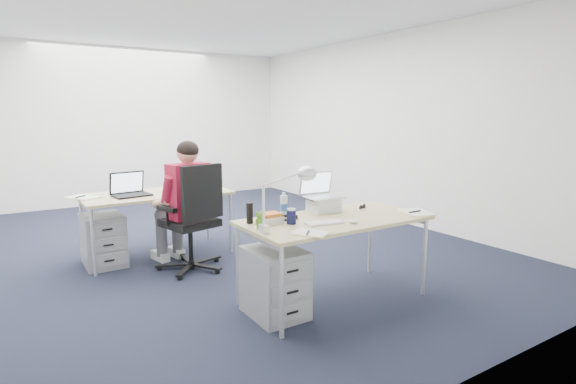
% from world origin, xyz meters
% --- Properties ---
extents(floor, '(7.00, 7.00, 0.00)m').
position_xyz_m(floor, '(0.00, 0.00, 0.00)').
color(floor, black).
rests_on(floor, ground).
extents(room, '(6.02, 7.02, 2.80)m').
position_xyz_m(room, '(0.00, 0.00, 1.71)').
color(room, white).
rests_on(room, ground).
extents(desk_near, '(1.60, 0.80, 0.73)m').
position_xyz_m(desk_near, '(0.35, -2.09, 0.68)').
color(desk_near, tan).
rests_on(desk_near, ground).
extents(desk_far, '(1.60, 0.80, 0.73)m').
position_xyz_m(desk_far, '(-0.57, -0.01, 0.68)').
color(desk_far, tan).
rests_on(desk_far, ground).
extents(office_chair, '(0.85, 0.85, 1.12)m').
position_xyz_m(office_chair, '(-0.42, -0.70, 0.32)').
color(office_chair, black).
rests_on(office_chair, ground).
extents(seated_person, '(0.50, 0.78, 1.33)m').
position_xyz_m(seated_person, '(-0.45, -0.51, 0.67)').
color(seated_person, maroon).
rests_on(seated_person, ground).
extents(drawer_pedestal_near, '(0.40, 0.50, 0.55)m').
position_xyz_m(drawer_pedestal_near, '(-0.25, -2.08, 0.28)').
color(drawer_pedestal_near, '#96989B').
rests_on(drawer_pedestal_near, ground).
extents(drawer_pedestal_far, '(0.40, 0.50, 0.55)m').
position_xyz_m(drawer_pedestal_far, '(-1.17, -0.03, 0.28)').
color(drawer_pedestal_far, '#96989B').
rests_on(drawer_pedestal_far, ground).
extents(silver_laptop, '(0.35, 0.29, 0.35)m').
position_xyz_m(silver_laptop, '(0.43, -1.82, 0.91)').
color(silver_laptop, silver).
rests_on(silver_laptop, desk_near).
extents(wireless_keyboard, '(0.33, 0.18, 0.02)m').
position_xyz_m(wireless_keyboard, '(0.16, -2.19, 0.74)').
color(wireless_keyboard, white).
rests_on(wireless_keyboard, desk_near).
extents(computer_mouse, '(0.07, 0.10, 0.03)m').
position_xyz_m(computer_mouse, '(0.36, -2.32, 0.75)').
color(computer_mouse, white).
rests_on(computer_mouse, desk_near).
extents(headphones, '(0.25, 0.22, 0.03)m').
position_xyz_m(headphones, '(-0.02, -1.90, 0.75)').
color(headphones, black).
rests_on(headphones, desk_near).
extents(can_koozie, '(0.09, 0.09, 0.13)m').
position_xyz_m(can_koozie, '(-0.07, -2.06, 0.79)').
color(can_koozie, '#121339').
rests_on(can_koozie, desk_near).
extents(water_bottle, '(0.07, 0.07, 0.21)m').
position_xyz_m(water_bottle, '(0.02, -1.80, 0.84)').
color(water_bottle, silver).
rests_on(water_bottle, desk_near).
extents(bear_figurine, '(0.09, 0.08, 0.14)m').
position_xyz_m(bear_figurine, '(-0.37, -2.06, 0.80)').
color(bear_figurine, '#3C7A20').
rests_on(bear_figurine, desk_near).
extents(book_stack, '(0.22, 0.18, 0.09)m').
position_xyz_m(book_stack, '(-0.21, -1.95, 0.77)').
color(book_stack, silver).
rests_on(book_stack, desk_near).
extents(cordless_phone, '(0.05, 0.03, 0.17)m').
position_xyz_m(cordless_phone, '(-0.35, -1.87, 0.82)').
color(cordless_phone, black).
rests_on(cordless_phone, desk_near).
extents(papers_left, '(0.29, 0.32, 0.01)m').
position_xyz_m(papers_left, '(-0.12, -2.39, 0.73)').
color(papers_left, '#DCCE7F').
rests_on(papers_left, desk_near).
extents(papers_right, '(0.30, 0.36, 0.01)m').
position_xyz_m(papers_right, '(1.10, -2.32, 0.74)').
color(papers_right, '#DCCE7F').
rests_on(papers_right, desk_near).
extents(sunglasses, '(0.12, 0.09, 0.03)m').
position_xyz_m(sunglasses, '(0.82, -1.91, 0.74)').
color(sunglasses, black).
rests_on(sunglasses, desk_near).
extents(desk_lamp, '(0.45, 0.17, 0.50)m').
position_xyz_m(desk_lamp, '(-0.25, -2.18, 0.98)').
color(desk_lamp, silver).
rests_on(desk_lamp, desk_near).
extents(dark_laptop, '(0.42, 0.41, 0.27)m').
position_xyz_m(dark_laptop, '(-0.85, -0.07, 0.87)').
color(dark_laptop, black).
rests_on(dark_laptop, desk_far).
extents(far_cup, '(0.07, 0.07, 0.09)m').
position_xyz_m(far_cup, '(-0.42, -0.01, 0.77)').
color(far_cup, white).
rests_on(far_cup, desk_far).
extents(far_papers, '(0.36, 0.40, 0.01)m').
position_xyz_m(far_papers, '(-1.32, 0.11, 0.73)').
color(far_papers, white).
rests_on(far_papers, desk_far).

